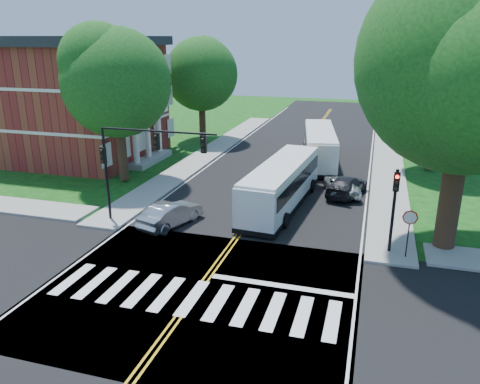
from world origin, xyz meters
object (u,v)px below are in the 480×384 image
at_px(signal_nw, 140,154).
at_px(suv, 341,185).
at_px(hatchback, 171,214).
at_px(bus_lead, 282,184).
at_px(dark_sedan, 347,186).
at_px(signal_ne, 394,200).
at_px(bus_follow, 320,145).

bearing_deg(signal_nw, suv, 40.48).
relative_size(hatchback, suv, 0.95).
xyz_separation_m(bus_lead, dark_sedan, (3.98, 3.55, -0.88)).
relative_size(bus_lead, suv, 2.50).
xyz_separation_m(signal_nw, suv, (10.84, 9.25, -3.72)).
height_order(signal_ne, bus_follow, signal_ne).
bearing_deg(hatchback, bus_follow, -93.55).
relative_size(bus_follow, suv, 2.52).
height_order(bus_follow, hatchback, bus_follow).
height_order(bus_follow, suv, bus_follow).
relative_size(signal_nw, signal_ne, 1.62).
height_order(suv, dark_sedan, dark_sedan).
relative_size(signal_ne, bus_follow, 0.38).
relative_size(signal_ne, hatchback, 1.00).
relative_size(bus_lead, dark_sedan, 2.46).
height_order(signal_nw, hatchback, signal_nw).
bearing_deg(suv, hatchback, 30.88).
bearing_deg(bus_follow, dark_sedan, 99.90).
height_order(signal_ne, dark_sedan, signal_ne).
relative_size(signal_ne, suv, 0.95).
distance_m(bus_lead, bus_follow, 12.20).
xyz_separation_m(signal_nw, signal_ne, (14.06, 0.01, -1.41)).
height_order(signal_ne, suv, signal_ne).
bearing_deg(bus_follow, hatchback, 59.62).
distance_m(bus_follow, suv, 8.86).
bearing_deg(bus_follow, signal_nw, 55.65).
relative_size(signal_nw, bus_lead, 0.62).
distance_m(signal_ne, bus_lead, 8.86).
bearing_deg(bus_follow, suv, 98.05).
bearing_deg(bus_lead, signal_nw, 41.82).
bearing_deg(suv, bus_lead, 33.21).
distance_m(signal_ne, bus_follow, 18.64).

